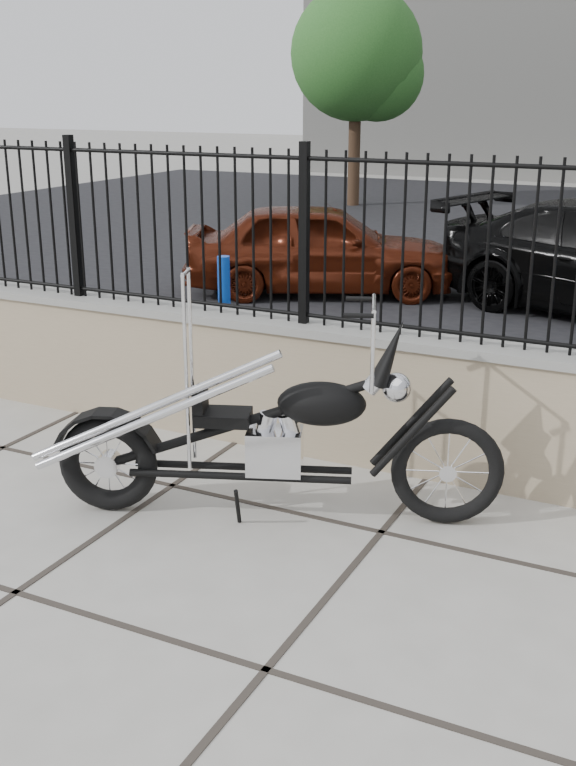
# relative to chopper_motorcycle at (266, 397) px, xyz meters

# --- Properties ---
(ground_plane) EXTENTS (90.00, 90.00, 0.00)m
(ground_plane) POSITION_rel_chopper_motorcycle_xyz_m (0.73, -1.39, -0.79)
(ground_plane) COLOR #99968E
(ground_plane) RESTS_ON ground
(retaining_wall) EXTENTS (14.00, 0.36, 0.96)m
(retaining_wall) POSITION_rel_chopper_motorcycle_xyz_m (0.73, 1.11, -0.31)
(retaining_wall) COLOR gray
(retaining_wall) RESTS_ON ground_plane
(iron_fence) EXTENTS (14.00, 0.08, 1.20)m
(iron_fence) POSITION_rel_chopper_motorcycle_xyz_m (0.73, 1.11, 0.77)
(iron_fence) COLOR black
(iron_fence) RESTS_ON retaining_wall
(chopper_motorcycle) EXTENTS (2.61, 1.37, 1.57)m
(chopper_motorcycle) POSITION_rel_chopper_motorcycle_xyz_m (0.00, 0.00, 0.00)
(chopper_motorcycle) COLOR black
(chopper_motorcycle) RESTS_ON ground_plane
(car_red) EXTENTS (3.74, 2.71, 1.18)m
(car_red) POSITION_rel_chopper_motorcycle_xyz_m (-2.36, 6.01, -0.19)
(car_red) COLOR #49170A
(car_red) RESTS_ON parking_lot
(bollard_a) EXTENTS (0.15, 0.15, 1.02)m
(bollard_a) POSITION_rel_chopper_motorcycle_xyz_m (-1.97, 2.88, -0.28)
(bollard_a) COLOR #0C64B4
(bollard_a) RESTS_ON ground_plane
(tree_left) EXTENTS (2.88, 2.88, 4.86)m
(tree_left) POSITION_rel_chopper_motorcycle_xyz_m (-5.52, 14.81, 2.61)
(tree_left) COLOR #382619
(tree_left) RESTS_ON ground_plane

